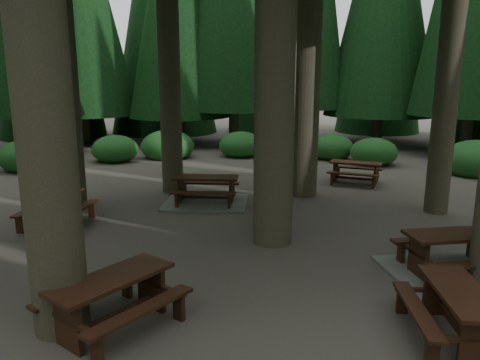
{
  "coord_description": "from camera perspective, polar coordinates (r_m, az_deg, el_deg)",
  "views": [
    {
      "loc": [
        -0.92,
        -9.31,
        3.54
      ],
      "look_at": [
        0.23,
        1.49,
        1.1
      ],
      "focal_mm": 35.0,
      "sensor_mm": 36.0,
      "label": 1
    }
  ],
  "objects": [
    {
      "name": "shrub_ring",
      "position": [
        10.66,
        2.98,
        -4.48
      ],
      "size": [
        23.86,
        24.64,
        1.49
      ],
      "color": "#256121",
      "rests_on": "ground"
    },
    {
      "name": "picnic_table_b",
      "position": [
        12.04,
        -21.44,
        -2.94
      ],
      "size": [
        1.71,
        1.95,
        0.73
      ],
      "rotation": [
        0.0,
        0.0,
        1.34
      ],
      "color": "#341A0F",
      "rests_on": "ground"
    },
    {
      "name": "picnic_table_e",
      "position": [
        7.05,
        -15.28,
        -13.23
      ],
      "size": [
        2.28,
        2.29,
        0.77
      ],
      "rotation": [
        0.0,
        0.0,
        0.81
      ],
      "color": "#341A0F",
      "rests_on": "ground"
    },
    {
      "name": "picnic_table_a",
      "position": [
        9.4,
        24.81,
        -8.9
      ],
      "size": [
        2.43,
        2.04,
        0.8
      ],
      "rotation": [
        0.0,
        0.0,
        0.05
      ],
      "color": "gray",
      "rests_on": "ground"
    },
    {
      "name": "picnic_table_f",
      "position": [
        7.19,
        25.21,
        -13.76
      ],
      "size": [
        1.61,
        1.88,
        0.73
      ],
      "rotation": [
        0.0,
        0.0,
        1.4
      ],
      "color": "#341A0F",
      "rests_on": "ground"
    },
    {
      "name": "ground",
      "position": [
        10.0,
        -0.4,
        -8.07
      ],
      "size": [
        80.0,
        80.0,
        0.0
      ],
      "primitive_type": "plane",
      "color": "#4C463E",
      "rests_on": "ground"
    },
    {
      "name": "picnic_table_c",
      "position": [
        13.22,
        -4.16,
        -1.73
      ],
      "size": [
        2.58,
        2.26,
        0.78
      ],
      "rotation": [
        0.0,
        0.0,
        -0.17
      ],
      "color": "gray",
      "rests_on": "ground"
    },
    {
      "name": "picnic_table_d",
      "position": [
        16.07,
        13.88,
        1.29
      ],
      "size": [
        2.09,
        1.96,
        0.72
      ],
      "rotation": [
        0.0,
        0.0,
        -0.49
      ],
      "color": "#341A0F",
      "rests_on": "ground"
    }
  ]
}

